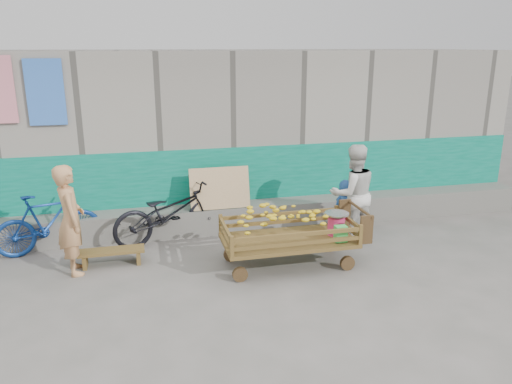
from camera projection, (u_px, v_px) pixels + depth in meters
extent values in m
plane|color=#5B5A53|center=(227.00, 296.00, 6.40)|extent=(80.00, 80.00, 0.00)
cube|color=gray|center=(188.00, 129.00, 9.80)|extent=(12.00, 3.00, 3.00)
cube|color=#017253|center=(199.00, 189.00, 8.61)|extent=(12.00, 0.03, 1.40)
cube|color=slate|center=(202.00, 219.00, 8.53)|extent=(12.00, 0.50, 0.45)
cube|color=tan|center=(220.00, 188.00, 8.31)|extent=(1.00, 0.19, 0.68)
cube|color=#3A73D6|center=(45.00, 92.00, 7.59)|extent=(0.55, 0.03, 1.00)
cube|color=brown|center=(288.00, 240.00, 7.18)|extent=(1.88, 0.94, 0.05)
cylinder|color=#382B18|center=(240.00, 274.00, 6.76)|extent=(0.21, 0.06, 0.21)
cube|color=brown|center=(232.00, 246.00, 6.51)|extent=(0.05, 0.05, 0.29)
cylinder|color=#382B18|center=(231.00, 254.00, 7.40)|extent=(0.21, 0.06, 0.21)
cube|color=brown|center=(221.00, 224.00, 7.33)|extent=(0.05, 0.05, 0.29)
cylinder|color=#382B18|center=(347.00, 263.00, 7.11)|extent=(0.21, 0.06, 0.21)
cube|color=brown|center=(360.00, 235.00, 6.92)|extent=(0.05, 0.05, 0.29)
cylinder|color=#382B18|center=(329.00, 245.00, 7.75)|extent=(0.21, 0.06, 0.21)
cube|color=brown|center=(336.00, 215.00, 7.74)|extent=(0.05, 0.05, 0.29)
cube|color=brown|center=(298.00, 243.00, 6.73)|extent=(1.82, 0.04, 0.05)
cube|color=brown|center=(298.00, 235.00, 6.69)|extent=(1.82, 0.04, 0.05)
cube|color=brown|center=(280.00, 222.00, 7.55)|extent=(1.82, 0.04, 0.05)
cube|color=brown|center=(280.00, 214.00, 7.51)|extent=(1.82, 0.04, 0.05)
cube|color=brown|center=(226.00, 237.00, 6.94)|extent=(0.04, 0.88, 0.05)
cube|color=brown|center=(226.00, 229.00, 6.90)|extent=(0.04, 0.88, 0.05)
cube|color=brown|center=(347.00, 227.00, 7.34)|extent=(0.04, 0.88, 0.05)
cube|color=brown|center=(348.00, 219.00, 7.31)|extent=(0.04, 0.88, 0.05)
cylinder|color=#382B18|center=(360.00, 209.00, 7.31)|extent=(0.04, 0.83, 0.04)
cube|color=#382B18|center=(344.00, 212.00, 7.70)|extent=(0.19, 0.04, 0.42)
cube|color=#382B18|center=(366.00, 230.00, 6.98)|extent=(0.19, 0.04, 0.42)
ellipsoid|color=gold|center=(282.00, 224.00, 7.08)|extent=(1.36, 0.73, 0.46)
cylinder|color=#F93175|center=(336.00, 226.00, 7.29)|extent=(0.25, 0.25, 0.27)
cylinder|color=silver|center=(337.00, 216.00, 7.25)|extent=(0.03, 0.03, 0.06)
cylinder|color=silver|center=(337.00, 214.00, 7.24)|extent=(0.35, 0.35, 0.02)
cube|color=green|center=(341.00, 234.00, 7.01)|extent=(0.17, 0.13, 0.23)
cube|color=brown|center=(111.00, 251.00, 7.25)|extent=(0.94, 0.28, 0.04)
cube|color=brown|center=(85.00, 261.00, 7.20)|extent=(0.06, 0.26, 0.19)
cube|color=brown|center=(138.00, 256.00, 7.37)|extent=(0.06, 0.26, 0.19)
imported|color=tan|center=(71.00, 220.00, 6.86)|extent=(0.49, 0.64, 1.56)
imported|color=silver|center=(353.00, 194.00, 8.00)|extent=(0.80, 0.64, 1.60)
imported|color=#20498C|center=(346.00, 208.00, 8.32)|extent=(0.51, 0.37, 0.96)
imported|color=black|center=(170.00, 212.00, 8.05)|extent=(2.00, 1.20, 0.99)
imported|color=navy|center=(48.00, 223.00, 7.64)|extent=(1.63, 0.85, 0.94)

